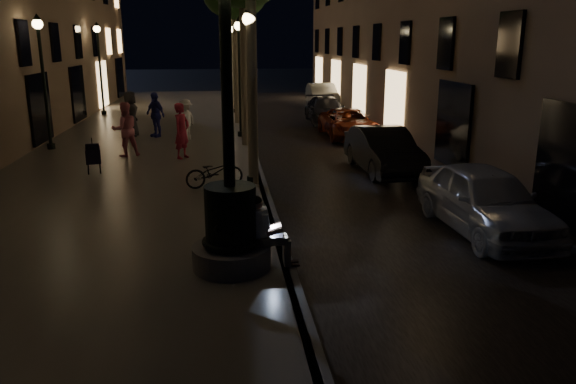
{
  "coord_description": "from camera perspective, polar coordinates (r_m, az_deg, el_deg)",
  "views": [
    {
      "loc": [
        -1.11,
        -7.39,
        4.14
      ],
      "look_at": [
        0.13,
        3.0,
        1.28
      ],
      "focal_mm": 35.0,
      "sensor_mm": 36.0,
      "label": 1
    }
  ],
  "objects": [
    {
      "name": "stroller",
      "position": [
        18.08,
        -19.19,
        3.53
      ],
      "size": [
        0.57,
        1.03,
        1.04
      ],
      "rotation": [
        0.0,
        0.0,
        0.22
      ],
      "color": "black",
      "rests_on": "promenade"
    },
    {
      "name": "pedestrian_blue",
      "position": [
        24.05,
        -13.33,
        7.66
      ],
      "size": [
        1.07,
        1.09,
        1.84
      ],
      "primitive_type": "imported",
      "rotation": [
        0.0,
        0.0,
        5.47
      ],
      "color": "navy",
      "rests_on": "promenade"
    },
    {
      "name": "promenade",
      "position": [
        22.93,
        -13.99,
        4.68
      ],
      "size": [
        8.0,
        45.0,
        0.2
      ],
      "primitive_type": "cube",
      "color": "#68645C",
      "rests_on": "ground"
    },
    {
      "name": "pedestrian_dark",
      "position": [
        24.48,
        -15.69,
        7.66
      ],
      "size": [
        0.71,
        0.98,
        1.86
      ],
      "primitive_type": "imported",
      "rotation": [
        0.0,
        0.0,
        1.44
      ],
      "color": "#323136",
      "rests_on": "promenade"
    },
    {
      "name": "lamp_left_c",
      "position": [
        32.02,
        -18.63,
        12.89
      ],
      "size": [
        0.36,
        0.36,
        4.81
      ],
      "color": "black",
      "rests_on": "promenade"
    },
    {
      "name": "lamp_curb_b",
      "position": [
        23.42,
        -4.96,
        13.01
      ],
      "size": [
        0.36,
        0.36,
        4.81
      ],
      "color": "black",
      "rests_on": "promenade"
    },
    {
      "name": "lamp_curb_c",
      "position": [
        31.41,
        -5.49,
        13.56
      ],
      "size": [
        0.36,
        0.36,
        4.81
      ],
      "color": "black",
      "rests_on": "promenade"
    },
    {
      "name": "car_third",
      "position": [
        24.48,
        6.19,
        6.91
      ],
      "size": [
        2.06,
        4.43,
        1.23
      ],
      "primitive_type": "imported",
      "rotation": [
        0.0,
        0.0,
        0.01
      ],
      "color": "maroon",
      "rests_on": "ground"
    },
    {
      "name": "lamp_curb_d",
      "position": [
        39.41,
        -5.81,
        13.89
      ],
      "size": [
        0.36,
        0.36,
        4.81
      ],
      "color": "black",
      "rests_on": "promenade"
    },
    {
      "name": "car_fifth",
      "position": [
        35.2,
        3.49,
        9.73
      ],
      "size": [
        1.74,
        4.61,
        1.5
      ],
      "primitive_type": "imported",
      "rotation": [
        0.0,
        0.0,
        -0.03
      ],
      "color": "#AAABA6",
      "rests_on": "ground"
    },
    {
      "name": "lamp_curb_a",
      "position": [
        15.44,
        -3.88,
        11.89
      ],
      "size": [
        0.36,
        0.36,
        4.81
      ],
      "color": "black",
      "rests_on": "promenade"
    },
    {
      "name": "car_rear",
      "position": [
        28.9,
        3.87,
        8.29
      ],
      "size": [
        1.87,
        4.43,
        1.28
      ],
      "primitive_type": "imported",
      "rotation": [
        0.0,
        0.0,
        -0.02
      ],
      "color": "#2A292D",
      "rests_on": "ground"
    },
    {
      "name": "car_front",
      "position": [
        13.02,
        19.39,
        -0.75
      ],
      "size": [
        1.91,
        4.4,
        1.48
      ],
      "primitive_type": "imported",
      "rotation": [
        0.0,
        0.0,
        0.04
      ],
      "color": "#ADB0B5",
      "rests_on": "ground"
    },
    {
      "name": "pedestrian_red",
      "position": [
        19.41,
        -10.74,
        6.12
      ],
      "size": [
        0.75,
        0.82,
        1.88
      ],
      "primitive_type": "imported",
      "rotation": [
        0.0,
        0.0,
        1.0
      ],
      "color": "#AA223A",
      "rests_on": "promenade"
    },
    {
      "name": "seated_man_laptop",
      "position": [
        9.96,
        -2.29,
        -3.75
      ],
      "size": [
        0.93,
        0.32,
        1.31
      ],
      "color": "gray",
      "rests_on": "promenade"
    },
    {
      "name": "pedestrian_white",
      "position": [
        23.04,
        -10.36,
        7.24
      ],
      "size": [
        1.07,
        1.22,
        1.63
      ],
      "primitive_type": "imported",
      "rotation": [
        0.0,
        0.0,
        4.16
      ],
      "color": "silver",
      "rests_on": "promenade"
    },
    {
      "name": "car_second",
      "position": [
        18.17,
        9.67,
        4.18
      ],
      "size": [
        1.67,
        4.37,
        1.42
      ],
      "primitive_type": "imported",
      "rotation": [
        0.0,
        0.0,
        0.04
      ],
      "color": "black",
      "rests_on": "ground"
    },
    {
      "name": "cobble_lane",
      "position": [
        23.13,
        3.54,
        4.97
      ],
      "size": [
        6.0,
        45.0,
        0.02
      ],
      "primitive_type": "cube",
      "color": "black",
      "rests_on": "ground"
    },
    {
      "name": "ground",
      "position": [
        22.8,
        -3.93,
        4.78
      ],
      "size": [
        120.0,
        120.0,
        0.0
      ],
      "primitive_type": "plane",
      "color": "black",
      "rests_on": "ground"
    },
    {
      "name": "lamp_left_b",
      "position": [
        22.31,
        -23.71,
        11.71
      ],
      "size": [
        0.36,
        0.36,
        4.81
      ],
      "color": "black",
      "rests_on": "promenade"
    },
    {
      "name": "bicycle",
      "position": [
        15.49,
        -7.49,
        2.02
      ],
      "size": [
        1.7,
        0.98,
        0.84
      ],
      "primitive_type": "imported",
      "rotation": [
        0.0,
        0.0,
        1.85
      ],
      "color": "black",
      "rests_on": "promenade"
    },
    {
      "name": "curb_strip",
      "position": [
        22.78,
        -3.93,
        5.03
      ],
      "size": [
        0.25,
        45.0,
        0.2
      ],
      "primitive_type": "cube",
      "color": "#59595B",
      "rests_on": "ground"
    },
    {
      "name": "fountain_lamppost",
      "position": [
        9.84,
        -5.86,
        -2.13
      ],
      "size": [
        1.4,
        1.4,
        5.21
      ],
      "color": "#59595B",
      "rests_on": "promenade"
    },
    {
      "name": "pedestrian_pink",
      "position": [
        20.19,
        -16.22,
        6.13
      ],
      "size": [
        1.12,
        1.01,
        1.88
      ],
      "primitive_type": "imported",
      "rotation": [
        0.0,
        0.0,
        3.54
      ],
      "color": "#D87285",
      "rests_on": "promenade"
    }
  ]
}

